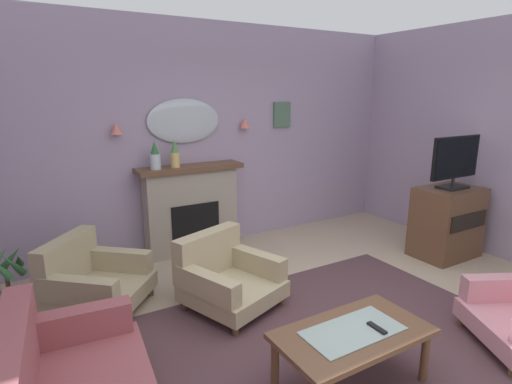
% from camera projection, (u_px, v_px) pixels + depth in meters
% --- Properties ---
extents(floor, '(7.00, 6.70, 0.10)m').
position_uv_depth(floor, '(350.00, 356.00, 3.35)').
color(floor, tan).
rests_on(floor, ground).
extents(wall_back, '(7.00, 0.10, 2.95)m').
position_uv_depth(wall_back, '(204.00, 138.00, 5.41)').
color(wall_back, '#9E8CA8').
rests_on(wall_back, ground).
extents(patterned_rug, '(3.20, 2.40, 0.01)m').
position_uv_depth(patterned_rug, '(334.00, 337.00, 3.50)').
color(patterned_rug, '#4C3338').
rests_on(patterned_rug, ground).
extents(fireplace, '(1.36, 0.36, 1.16)m').
position_uv_depth(fireplace, '(192.00, 210.00, 5.29)').
color(fireplace, gray).
rests_on(fireplace, ground).
extents(mantel_vase_left, '(0.13, 0.13, 0.34)m').
position_uv_depth(mantel_vase_left, '(155.00, 157.00, 4.87)').
color(mantel_vase_left, silver).
rests_on(mantel_vase_left, fireplace).
extents(mantel_vase_centre, '(0.11, 0.11, 0.34)m').
position_uv_depth(mantel_vase_centre, '(175.00, 154.00, 4.99)').
color(mantel_vase_centre, tan).
rests_on(mantel_vase_centre, fireplace).
extents(wall_mirror, '(0.96, 0.06, 0.56)m').
position_uv_depth(wall_mirror, '(184.00, 121.00, 5.14)').
color(wall_mirror, '#B2BCC6').
extents(wall_sconce_left, '(0.14, 0.14, 0.14)m').
position_uv_depth(wall_sconce_left, '(116.00, 128.00, 4.69)').
color(wall_sconce_left, '#D17066').
extents(wall_sconce_right, '(0.14, 0.14, 0.14)m').
position_uv_depth(wall_sconce_right, '(245.00, 123.00, 5.53)').
color(wall_sconce_right, '#D17066').
extents(framed_picture, '(0.28, 0.03, 0.36)m').
position_uv_depth(framed_picture, '(282.00, 115.00, 5.88)').
color(framed_picture, '#4C6B56').
extents(coffee_table, '(1.10, 0.60, 0.45)m').
position_uv_depth(coffee_table, '(352.00, 338.00, 2.85)').
color(coffee_table, brown).
rests_on(coffee_table, ground).
extents(tv_remote, '(0.04, 0.16, 0.02)m').
position_uv_depth(tv_remote, '(377.00, 328.00, 2.85)').
color(tv_remote, black).
rests_on(tv_remote, coffee_table).
extents(armchair_by_coffee_table, '(1.03, 1.04, 0.71)m').
position_uv_depth(armchair_by_coffee_table, '(226.00, 276.00, 3.99)').
color(armchair_by_coffee_table, tan).
rests_on(armchair_by_coffee_table, ground).
extents(armchair_near_fireplace, '(1.14, 1.14, 0.71)m').
position_uv_depth(armchair_near_fireplace, '(92.00, 279.00, 3.93)').
color(armchair_near_fireplace, tan).
rests_on(armchair_near_fireplace, ground).
extents(tv_cabinet, '(0.80, 0.57, 0.90)m').
position_uv_depth(tv_cabinet, '(447.00, 222.00, 5.18)').
color(tv_cabinet, brown).
rests_on(tv_cabinet, ground).
extents(tv_flatscreen, '(0.84, 0.24, 0.65)m').
position_uv_depth(tv_flatscreen, '(456.00, 161.00, 4.97)').
color(tv_flatscreen, black).
rests_on(tv_flatscreen, tv_cabinet).
extents(potted_plant_small_fern, '(0.37, 0.40, 0.64)m').
position_uv_depth(potted_plant_small_fern, '(7.00, 279.00, 3.88)').
color(potted_plant_small_fern, '#474C56').
rests_on(potted_plant_small_fern, ground).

